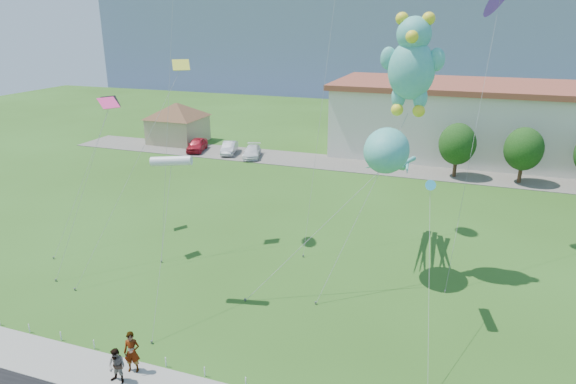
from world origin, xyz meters
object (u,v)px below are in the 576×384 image
at_px(pedestrian_left, 132,352).
at_px(parked_car_red, 197,145).
at_px(parked_car_silver, 229,148).
at_px(parked_car_white, 252,152).
at_px(pavilion, 177,119).
at_px(pedestrian_right, 117,366).
at_px(octopus_kite, 389,157).
at_px(teddy_bear_kite, 412,62).

relative_size(pedestrian_left, parked_car_red, 0.45).
xyz_separation_m(parked_car_silver, parked_car_white, (3.16, -0.62, -0.05)).
distance_m(pavilion, pedestrian_right, 46.43).
xyz_separation_m(parked_car_red, octopus_kite, (25.94, -22.38, 6.44)).
xyz_separation_m(pavilion, pedestrian_left, (21.86, -40.13, -1.94)).
distance_m(pedestrian_right, parked_car_white, 38.30).
bearing_deg(parked_car_red, pavilion, 129.08).
xyz_separation_m(pedestrian_right, parked_car_white, (-9.76, 37.04, -0.23)).
height_order(pedestrian_left, teddy_bear_kite, teddy_bear_kite).
distance_m(pedestrian_left, octopus_kite, 17.79).
distance_m(pavilion, octopus_kite, 40.28).
relative_size(pavilion, pedestrian_left, 4.66).
xyz_separation_m(octopus_kite, teddy_bear_kite, (0.91, 0.16, 5.54)).
relative_size(parked_car_red, parked_car_silver, 1.06).
bearing_deg(parked_car_red, teddy_bear_kite, -53.32).
distance_m(pedestrian_right, teddy_bear_kite, 21.66).
distance_m(pedestrian_left, parked_car_red, 40.47).
relative_size(parked_car_white, octopus_kite, 0.37).
bearing_deg(parked_car_red, octopus_kite, -54.50).
height_order(pavilion, parked_car_red, pavilion).
height_order(parked_car_silver, parked_car_white, parked_car_silver).
relative_size(pavilion, parked_car_silver, 2.21).
bearing_deg(teddy_bear_kite, octopus_kite, -170.14).
xyz_separation_m(pavilion, teddy_bear_kite, (31.48, -25.73, 9.77)).
relative_size(pedestrian_right, parked_car_silver, 0.40).
bearing_deg(parked_car_silver, parked_car_red, 166.65).
bearing_deg(octopus_kite, teddy_bear_kite, 9.86).
bearing_deg(pedestrian_left, octopus_kite, 40.33).
distance_m(pedestrian_right, parked_car_silver, 39.81).
distance_m(parked_car_silver, teddy_bear_kite, 34.08).
bearing_deg(octopus_kite, parked_car_red, 139.21).
xyz_separation_m(parked_car_red, parked_car_white, (7.32, -0.45, -0.12)).
height_order(pavilion, parked_car_silver, pavilion).
distance_m(pavilion, parked_car_white, 12.80).
height_order(pedestrian_right, parked_car_silver, pedestrian_right).
xyz_separation_m(parked_car_silver, octopus_kite, (21.79, -22.55, 6.51)).
bearing_deg(pedestrian_left, pavilion, 100.36).
bearing_deg(pavilion, octopus_kite, -40.27).
height_order(parked_car_white, octopus_kite, octopus_kite).
bearing_deg(parked_car_silver, parked_car_white, -26.71).
relative_size(pedestrian_left, octopus_kite, 0.17).
bearing_deg(pedestrian_right, parked_car_silver, 108.72).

